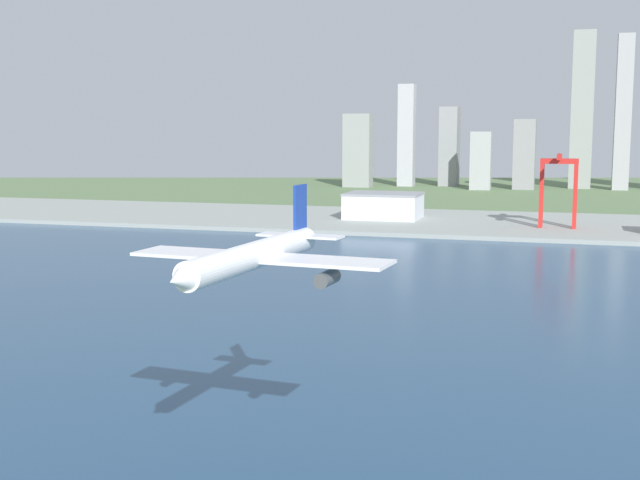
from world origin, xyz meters
TOP-DOWN VIEW (x-y plane):
  - ground_plane at (0.00, 300.00)m, footprint 2400.00×2400.00m
  - water_bay at (0.00, 240.00)m, footprint 840.00×360.00m
  - industrial_pier at (0.00, 490.00)m, footprint 840.00×140.00m
  - airplane_landing at (11.87, 95.71)m, footprint 40.82×43.89m
  - port_crane_red at (51.86, 469.33)m, footprint 20.82×39.47m
  - warehouse_main at (-53.76, 492.02)m, footprint 46.56×35.68m
  - distant_skyline at (59.42, 828.48)m, footprint 402.54×72.39m

SIDE VIEW (x-z plane):
  - ground_plane at x=0.00m, z-range 0.00..0.00m
  - water_bay at x=0.00m, z-range 0.00..0.15m
  - industrial_pier at x=0.00m, z-range 0.00..2.50m
  - warehouse_main at x=-53.76m, z-range 2.52..18.54m
  - port_crane_red at x=51.86m, z-range 10.95..52.85m
  - airplane_landing at x=11.87m, z-range 32.93..46.27m
  - distant_skyline at x=59.42m, z-range -21.98..130.95m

